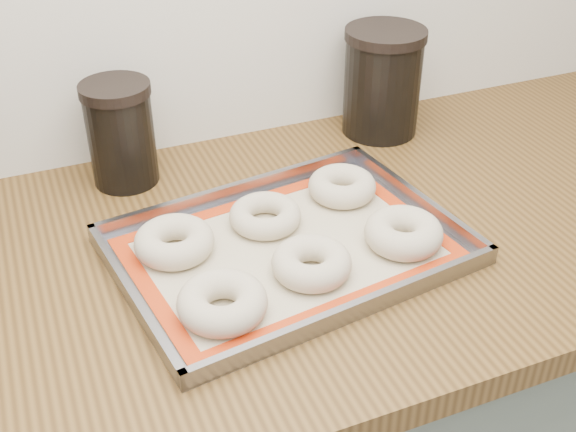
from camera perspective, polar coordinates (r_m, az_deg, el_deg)
name	(u,v)px	position (r m, az deg, el deg)	size (l,w,h in m)	color
countertop	(206,267)	(1.01, -6.48, -4.04)	(3.06, 0.68, 0.04)	brown
baking_tray	(288,248)	(1.00, 0.00, -2.54)	(0.50, 0.39, 0.03)	gray
baking_mat	(288,249)	(1.00, 0.00, -2.63)	(0.46, 0.34, 0.00)	#C6B793
bagel_front_left	(222,302)	(0.88, -5.21, -6.81)	(0.11, 0.11, 0.04)	beige
bagel_front_mid	(312,263)	(0.94, 1.88, -3.74)	(0.11, 0.11, 0.04)	beige
bagel_front_right	(404,233)	(1.01, 9.12, -1.32)	(0.11, 0.11, 0.04)	beige
bagel_back_left	(174,242)	(0.99, -8.97, -2.01)	(0.11, 0.11, 0.04)	beige
bagel_back_mid	(265,216)	(1.04, -1.81, 0.03)	(0.10, 0.10, 0.03)	beige
bagel_back_right	(342,186)	(1.11, 4.30, 2.37)	(0.10, 0.10, 0.04)	beige
canister_mid	(121,133)	(1.15, -13.07, 6.37)	(0.11, 0.11, 0.17)	black
canister_right	(382,81)	(1.29, 7.47, 10.50)	(0.14, 0.14, 0.19)	black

